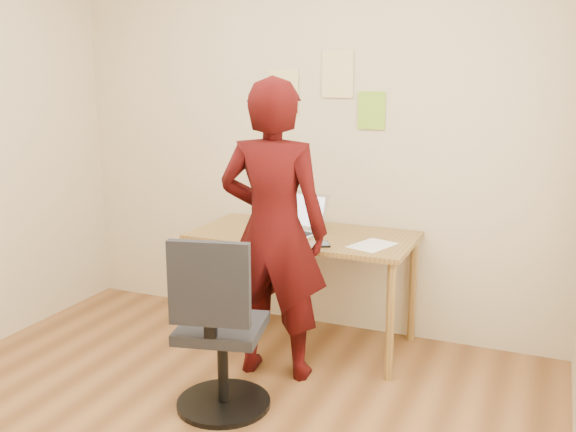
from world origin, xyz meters
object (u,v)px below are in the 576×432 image
at_px(office_chair, 219,338).
at_px(person, 273,231).
at_px(desk, 303,246).
at_px(laptop, 295,225).
at_px(phone, 323,244).

bearing_deg(office_chair, person, 69.65).
relative_size(desk, person, 0.81).
height_order(laptop, person, person).
relative_size(office_chair, person, 0.56).
xyz_separation_m(office_chair, person, (0.07, 0.53, 0.45)).
bearing_deg(desk, person, -90.41).
bearing_deg(phone, laptop, 113.09).
bearing_deg(desk, office_chair, -94.22).
height_order(desk, laptop, laptop).
xyz_separation_m(desk, office_chair, (-0.07, -0.99, -0.24)).
xyz_separation_m(laptop, office_chair, (-0.02, -0.99, -0.38)).
bearing_deg(office_chair, desk, 72.89).
bearing_deg(desk, laptop, -176.91).
relative_size(phone, person, 0.08).
bearing_deg(desk, phone, -45.04).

